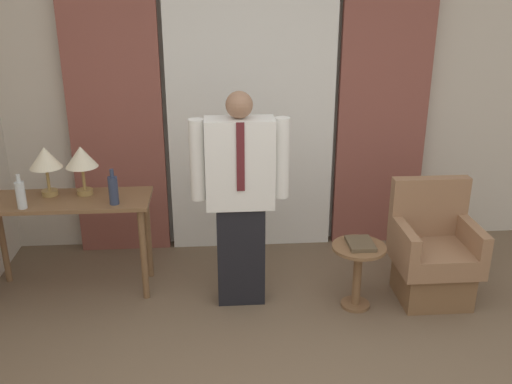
# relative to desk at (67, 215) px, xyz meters

# --- Properties ---
(wall_back) EXTENTS (10.00, 0.06, 2.70)m
(wall_back) POSITION_rel_desk_xyz_m (1.47, 0.85, 0.70)
(wall_back) COLOR beige
(wall_back) RESTS_ON ground_plane
(curtain_sheer_center) EXTENTS (1.45, 0.06, 2.58)m
(curtain_sheer_center) POSITION_rel_desk_xyz_m (1.47, 0.72, 0.64)
(curtain_sheer_center) COLOR white
(curtain_sheer_center) RESTS_ON ground_plane
(curtain_drape_left) EXTENTS (0.80, 0.06, 2.58)m
(curtain_drape_left) POSITION_rel_desk_xyz_m (0.31, 0.72, 0.64)
(curtain_drape_left) COLOR brown
(curtain_drape_left) RESTS_ON ground_plane
(curtain_drape_right) EXTENTS (0.80, 0.06, 2.58)m
(curtain_drape_right) POSITION_rel_desk_xyz_m (2.64, 0.72, 0.64)
(curtain_drape_right) COLOR brown
(curtain_drape_right) RESTS_ON ground_plane
(desk) EXTENTS (1.28, 0.47, 0.78)m
(desk) POSITION_rel_desk_xyz_m (0.00, 0.00, 0.00)
(desk) COLOR brown
(desk) RESTS_ON ground_plane
(table_lamp_left) EXTENTS (0.24, 0.24, 0.39)m
(table_lamp_left) POSITION_rel_desk_xyz_m (-0.13, 0.09, 0.42)
(table_lamp_left) COLOR #9E7F47
(table_lamp_left) RESTS_ON desk
(table_lamp_right) EXTENTS (0.24, 0.24, 0.39)m
(table_lamp_right) POSITION_rel_desk_xyz_m (0.13, 0.09, 0.42)
(table_lamp_right) COLOR #9E7F47
(table_lamp_right) RESTS_ON desk
(bottle_near_edge) EXTENTS (0.07, 0.07, 0.27)m
(bottle_near_edge) POSITION_rel_desk_xyz_m (0.39, -0.13, 0.24)
(bottle_near_edge) COLOR #2D3851
(bottle_near_edge) RESTS_ON desk
(bottle_by_lamp) EXTENTS (0.07, 0.07, 0.26)m
(bottle_by_lamp) POSITION_rel_desk_xyz_m (-0.26, -0.16, 0.24)
(bottle_by_lamp) COLOR silver
(bottle_by_lamp) RESTS_ON desk
(person) EXTENTS (0.71, 0.23, 1.64)m
(person) POSITION_rel_desk_xyz_m (1.32, -0.26, 0.23)
(person) COLOR black
(person) RESTS_ON ground_plane
(armchair) EXTENTS (0.60, 0.55, 0.92)m
(armchair) POSITION_rel_desk_xyz_m (2.80, -0.32, -0.30)
(armchair) COLOR brown
(armchair) RESTS_ON ground_plane
(side_table) EXTENTS (0.40, 0.40, 0.51)m
(side_table) POSITION_rel_desk_xyz_m (2.19, -0.42, -0.30)
(side_table) COLOR brown
(side_table) RESTS_ON ground_plane
(book) EXTENTS (0.19, 0.25, 0.03)m
(book) POSITION_rel_desk_xyz_m (2.20, -0.41, -0.13)
(book) COLOR brown
(book) RESTS_ON side_table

